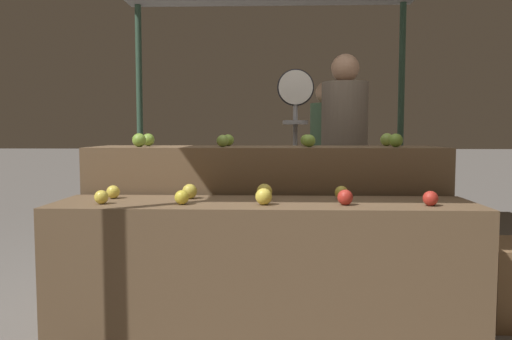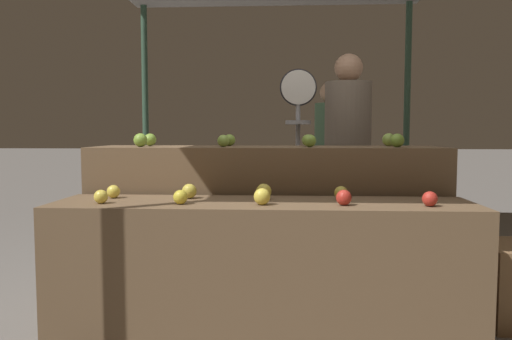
# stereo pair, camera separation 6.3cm
# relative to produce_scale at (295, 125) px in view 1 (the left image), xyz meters

# --- Properties ---
(ground_plane) EXTENTS (60.00, 60.00, 0.00)m
(ground_plane) POSITION_rel_produce_scale_xyz_m (-0.22, -1.30, -1.19)
(ground_plane) COLOR slate
(display_counter_front) EXTENTS (2.27, 0.55, 0.76)m
(display_counter_front) POSITION_rel_produce_scale_xyz_m (-0.22, -1.30, -0.81)
(display_counter_front) COLOR brown
(display_counter_front) RESTS_ON ground_plane
(display_counter_back) EXTENTS (2.27, 0.55, 1.04)m
(display_counter_back) POSITION_rel_produce_scale_xyz_m (-0.22, -0.70, -0.67)
(display_counter_back) COLOR brown
(display_counter_back) RESTS_ON ground_plane
(apple_front_0) EXTENTS (0.07, 0.07, 0.07)m
(apple_front_0) POSITION_rel_produce_scale_xyz_m (-1.08, -1.40, -0.40)
(apple_front_0) COLOR yellow
(apple_front_0) RESTS_ON display_counter_front
(apple_front_1) EXTENTS (0.08, 0.08, 0.08)m
(apple_front_1) POSITION_rel_produce_scale_xyz_m (-0.65, -1.41, -0.39)
(apple_front_1) COLOR gold
(apple_front_1) RESTS_ON display_counter_front
(apple_front_2) EXTENTS (0.09, 0.09, 0.09)m
(apple_front_2) POSITION_rel_produce_scale_xyz_m (-0.22, -1.41, -0.39)
(apple_front_2) COLOR yellow
(apple_front_2) RESTS_ON display_counter_front
(apple_front_3) EXTENTS (0.08, 0.08, 0.08)m
(apple_front_3) POSITION_rel_produce_scale_xyz_m (0.20, -1.40, -0.39)
(apple_front_3) COLOR #B72D23
(apple_front_3) RESTS_ON display_counter_front
(apple_front_4) EXTENTS (0.08, 0.08, 0.08)m
(apple_front_4) POSITION_rel_produce_scale_xyz_m (0.63, -1.41, -0.39)
(apple_front_4) COLOR #B72D23
(apple_front_4) RESTS_ON display_counter_front
(apple_front_5) EXTENTS (0.08, 0.08, 0.08)m
(apple_front_5) POSITION_rel_produce_scale_xyz_m (-1.08, -1.19, -0.40)
(apple_front_5) COLOR yellow
(apple_front_5) RESTS_ON display_counter_front
(apple_front_6) EXTENTS (0.08, 0.08, 0.08)m
(apple_front_6) POSITION_rel_produce_scale_xyz_m (-0.65, -1.18, -0.39)
(apple_front_6) COLOR gold
(apple_front_6) RESTS_ON display_counter_front
(apple_front_7) EXTENTS (0.09, 0.09, 0.09)m
(apple_front_7) POSITION_rel_produce_scale_xyz_m (-0.23, -1.19, -0.39)
(apple_front_7) COLOR yellow
(apple_front_7) RESTS_ON display_counter_front
(apple_front_8) EXTENTS (0.08, 0.08, 0.08)m
(apple_front_8) POSITION_rel_produce_scale_xyz_m (0.21, -1.18, -0.40)
(apple_front_8) COLOR gold
(apple_front_8) RESTS_ON display_counter_front
(apple_back_0) EXTENTS (0.09, 0.09, 0.09)m
(apple_back_0) POSITION_rel_produce_scale_xyz_m (-1.03, -0.81, -0.11)
(apple_back_0) COLOR #7AA338
(apple_back_0) RESTS_ON display_counter_back
(apple_back_1) EXTENTS (0.08, 0.08, 0.08)m
(apple_back_1) POSITION_rel_produce_scale_xyz_m (-0.50, -0.80, -0.11)
(apple_back_1) COLOR #8EB247
(apple_back_1) RESTS_ON display_counter_back
(apple_back_2) EXTENTS (0.08, 0.08, 0.08)m
(apple_back_2) POSITION_rel_produce_scale_xyz_m (0.05, -0.81, -0.11)
(apple_back_2) COLOR #84AD3D
(apple_back_2) RESTS_ON display_counter_back
(apple_back_3) EXTENTS (0.09, 0.09, 0.09)m
(apple_back_3) POSITION_rel_produce_scale_xyz_m (0.59, -0.81, -0.11)
(apple_back_3) COLOR #7AA338
(apple_back_3) RESTS_ON display_counter_back
(apple_back_4) EXTENTS (0.09, 0.09, 0.09)m
(apple_back_4) POSITION_rel_produce_scale_xyz_m (-1.03, -0.60, -0.11)
(apple_back_4) COLOR #7AA338
(apple_back_4) RESTS_ON display_counter_back
(apple_back_5) EXTENTS (0.08, 0.08, 0.08)m
(apple_back_5) POSITION_rel_produce_scale_xyz_m (-0.48, -0.58, -0.11)
(apple_back_5) COLOR #84AD3D
(apple_back_5) RESTS_ON display_counter_back
(apple_back_6) EXTENTS (0.08, 0.08, 0.08)m
(apple_back_6) POSITION_rel_produce_scale_xyz_m (0.05, -0.60, -0.11)
(apple_back_6) COLOR #84AD3D
(apple_back_6) RESTS_ON display_counter_back
(apple_back_7) EXTENTS (0.09, 0.09, 0.09)m
(apple_back_7) POSITION_rel_produce_scale_xyz_m (0.59, -0.58, -0.11)
(apple_back_7) COLOR #8EB247
(apple_back_7) RESTS_ON display_counter_back
(produce_scale) EXTENTS (0.29, 0.20, 1.63)m
(produce_scale) POSITION_rel_produce_scale_xyz_m (0.00, 0.00, 0.00)
(produce_scale) COLOR #99999E
(produce_scale) RESTS_ON ground_plane
(person_vendor_at_scale) EXTENTS (0.50, 0.50, 1.78)m
(person_vendor_at_scale) POSITION_rel_produce_scale_xyz_m (0.42, 0.24, -0.17)
(person_vendor_at_scale) COLOR #2D2D38
(person_vendor_at_scale) RESTS_ON ground_plane
(person_customer_left) EXTENTS (0.37, 0.37, 1.63)m
(person_customer_left) POSITION_rel_produce_scale_xyz_m (0.35, 1.06, -0.24)
(person_customer_left) COLOR #2D2D38
(person_customer_left) RESTS_ON ground_plane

